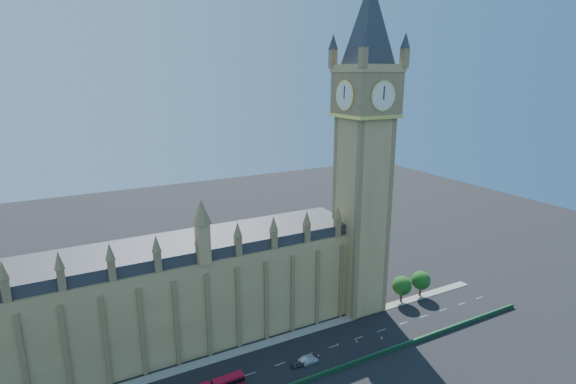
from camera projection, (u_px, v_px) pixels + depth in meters
name	position (u px, v px, depth m)	size (l,w,h in m)	color
ground	(265.00, 369.00, 109.17)	(400.00, 400.00, 0.00)	black
palace_westminster	(137.00, 302.00, 112.98)	(120.00, 20.00, 28.00)	#A88351
elizabeth_tower	(365.00, 130.00, 124.58)	(20.59, 20.59, 105.00)	#A88351
kerb_north	(250.00, 348.00, 117.25)	(160.00, 3.00, 0.16)	gray
tree_east_near	(402.00, 285.00, 140.18)	(6.00, 6.00, 8.50)	#382619
tree_east_far	(421.00, 280.00, 143.83)	(6.00, 6.00, 8.50)	#382619
car_grey	(299.00, 364.00, 110.03)	(1.62, 4.03, 1.37)	#414449
car_silver	(307.00, 359.00, 111.59)	(1.62, 4.66, 1.53)	#A1A5A9
car_white	(311.00, 361.00, 111.13)	(1.81, 4.45, 1.29)	silver
cone_a	(338.00, 345.00, 118.42)	(0.46, 0.46, 0.66)	black
cone_b	(382.00, 338.00, 121.28)	(0.57, 0.57, 0.79)	black
cone_c	(318.00, 356.00, 113.83)	(0.52, 0.52, 0.64)	black
cone_d	(357.00, 341.00, 119.93)	(0.55, 0.55, 0.67)	black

